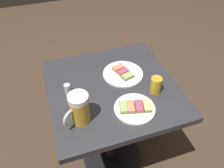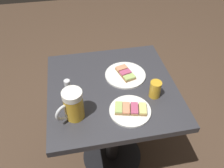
{
  "view_description": "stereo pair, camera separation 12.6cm",
  "coord_description": "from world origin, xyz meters",
  "px_view_note": "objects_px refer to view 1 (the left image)",
  "views": [
    {
      "loc": [
        -0.3,
        -0.88,
        1.62
      ],
      "look_at": [
        0.0,
        0.0,
        0.76
      ],
      "focal_mm": 36.99,
      "sensor_mm": 36.0,
      "label": 1
    },
    {
      "loc": [
        -0.17,
        -0.91,
        1.62
      ],
      "look_at": [
        0.0,
        0.0,
        0.76
      ],
      "focal_mm": 36.99,
      "sensor_mm": 36.0,
      "label": 2
    }
  ],
  "objects_px": {
    "plate_near": "(135,108)",
    "salt_shaker": "(68,89)",
    "plate_far": "(123,73)",
    "beer_mug": "(79,109)",
    "beer_glass_small": "(156,85)"
  },
  "relations": [
    {
      "from": "plate_near",
      "to": "beer_glass_small",
      "type": "distance_m",
      "value": 0.18
    },
    {
      "from": "plate_far",
      "to": "plate_near",
      "type": "bearing_deg",
      "value": -98.24
    },
    {
      "from": "beer_glass_small",
      "to": "salt_shaker",
      "type": "height_order",
      "value": "beer_glass_small"
    },
    {
      "from": "beer_glass_small",
      "to": "salt_shaker",
      "type": "relative_size",
      "value": 1.43
    },
    {
      "from": "plate_far",
      "to": "salt_shaker",
      "type": "relative_size",
      "value": 3.58
    },
    {
      "from": "plate_far",
      "to": "beer_glass_small",
      "type": "distance_m",
      "value": 0.22
    },
    {
      "from": "plate_far",
      "to": "beer_mug",
      "type": "relative_size",
      "value": 1.45
    },
    {
      "from": "beer_mug",
      "to": "beer_glass_small",
      "type": "height_order",
      "value": "beer_mug"
    },
    {
      "from": "plate_near",
      "to": "beer_mug",
      "type": "height_order",
      "value": "beer_mug"
    },
    {
      "from": "plate_near",
      "to": "salt_shaker",
      "type": "height_order",
      "value": "salt_shaker"
    },
    {
      "from": "plate_near",
      "to": "beer_mug",
      "type": "relative_size",
      "value": 1.28
    },
    {
      "from": "plate_far",
      "to": "beer_mug",
      "type": "height_order",
      "value": "beer_mug"
    },
    {
      "from": "beer_mug",
      "to": "plate_near",
      "type": "bearing_deg",
      "value": -4.3
    },
    {
      "from": "beer_glass_small",
      "to": "salt_shaker",
      "type": "bearing_deg",
      "value": 163.56
    },
    {
      "from": "beer_mug",
      "to": "salt_shaker",
      "type": "relative_size",
      "value": 2.46
    }
  ]
}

